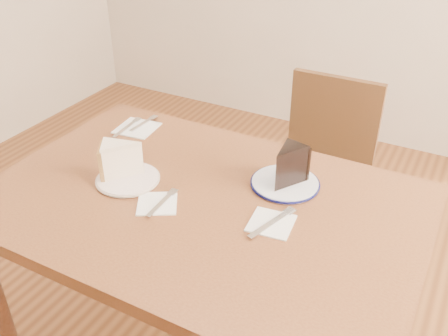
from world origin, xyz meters
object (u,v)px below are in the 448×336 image
(table, at_px, (202,227))
(plate_cream, at_px, (128,179))
(chair_far, at_px, (318,178))
(carrot_cake, at_px, (124,160))
(plate_navy, at_px, (285,183))
(chocolate_cake, at_px, (286,168))

(table, xyz_separation_m, plate_cream, (-0.23, -0.02, 0.10))
(chair_far, height_order, carrot_cake, carrot_cake)
(table, relative_size, plate_navy, 6.29)
(table, distance_m, plate_navy, 0.27)
(chair_far, height_order, plate_navy, chair_far)
(plate_navy, bearing_deg, carrot_cake, -156.91)
(plate_cream, height_order, chocolate_cake, chocolate_cake)
(table, height_order, plate_cream, plate_cream)
(plate_cream, relative_size, carrot_cake, 1.60)
(table, xyz_separation_m, carrot_cake, (-0.25, -0.01, 0.16))
(table, distance_m, carrot_cake, 0.30)
(table, bearing_deg, plate_cream, -174.78)
(carrot_cake, bearing_deg, plate_navy, 81.02)
(chocolate_cake, bearing_deg, carrot_cake, 34.05)
(plate_cream, distance_m, carrot_cake, 0.06)
(carrot_cake, xyz_separation_m, chocolate_cake, (0.43, 0.17, 0.00))
(chair_far, relative_size, carrot_cake, 7.64)
(chair_far, bearing_deg, plate_cream, 62.39)
(plate_cream, bearing_deg, chair_far, 62.41)
(table, xyz_separation_m, plate_navy, (0.18, 0.18, 0.10))
(table, distance_m, chocolate_cake, 0.29)
(chair_far, xyz_separation_m, carrot_cake, (-0.38, -0.69, 0.33))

